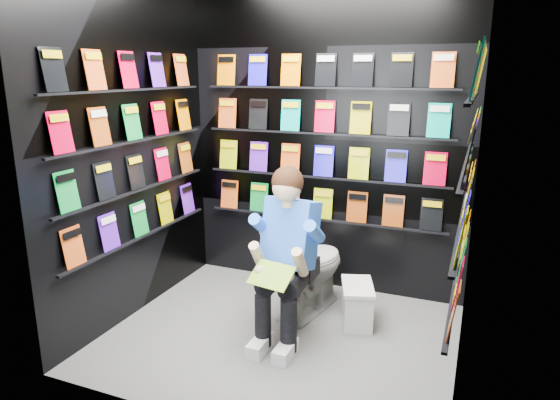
% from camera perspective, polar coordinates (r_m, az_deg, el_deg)
% --- Properties ---
extents(floor, '(2.40, 2.40, 0.00)m').
position_cam_1_polar(floor, '(3.72, 0.01, -15.29)').
color(floor, '#595956').
rests_on(floor, ground).
extents(wall_back, '(2.40, 0.04, 2.60)m').
position_cam_1_polar(wall_back, '(4.21, 5.19, 6.94)').
color(wall_back, black).
rests_on(wall_back, floor).
extents(wall_front, '(2.40, 0.04, 2.60)m').
position_cam_1_polar(wall_front, '(2.40, -9.04, 1.03)').
color(wall_front, black).
rests_on(wall_front, floor).
extents(wall_left, '(0.04, 2.00, 2.60)m').
position_cam_1_polar(wall_left, '(3.89, -16.68, 5.75)').
color(wall_left, black).
rests_on(wall_left, floor).
extents(wall_right, '(0.04, 2.00, 2.60)m').
position_cam_1_polar(wall_right, '(3.04, 21.47, 3.05)').
color(wall_right, black).
rests_on(wall_right, floor).
extents(comics_back, '(2.10, 0.06, 1.37)m').
position_cam_1_polar(comics_back, '(4.18, 5.07, 6.96)').
color(comics_back, '#E1551C').
rests_on(comics_back, wall_back).
extents(comics_left, '(0.06, 1.70, 1.37)m').
position_cam_1_polar(comics_left, '(3.87, -16.34, 5.81)').
color(comics_left, '#E1551C').
rests_on(comics_left, wall_left).
extents(comics_right, '(0.06, 1.70, 1.37)m').
position_cam_1_polar(comics_right, '(3.04, 20.91, 3.20)').
color(comics_right, '#E1551C').
rests_on(comics_right, wall_right).
extents(toilet, '(0.55, 0.81, 0.73)m').
position_cam_1_polar(toilet, '(3.95, 3.23, -7.56)').
color(toilet, silver).
rests_on(toilet, floor).
extents(longbox, '(0.31, 0.42, 0.28)m').
position_cam_1_polar(longbox, '(3.88, 8.78, -11.83)').
color(longbox, silver).
rests_on(longbox, floor).
extents(longbox_lid, '(0.34, 0.44, 0.03)m').
position_cam_1_polar(longbox_lid, '(3.81, 8.88, -9.75)').
color(longbox_lid, silver).
rests_on(longbox_lid, longbox).
extents(reader, '(0.61, 0.79, 1.31)m').
position_cam_1_polar(reader, '(3.48, 1.27, -3.95)').
color(reader, blue).
rests_on(reader, toilet).
extents(held_comic, '(0.31, 0.22, 0.12)m').
position_cam_1_polar(held_comic, '(3.24, -0.99, -8.59)').
color(held_comic, green).
rests_on(held_comic, reader).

